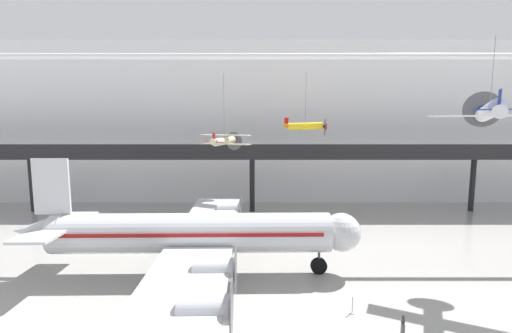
% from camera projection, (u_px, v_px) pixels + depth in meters
% --- Properties ---
extents(ground_plane, '(260.00, 260.00, 0.00)m').
position_uv_depth(ground_plane, '(247.00, 326.00, 20.22)').
color(ground_plane, '#9E9B96').
extents(hangar_back_wall, '(140.00, 3.00, 24.17)m').
position_uv_depth(hangar_back_wall, '(253.00, 123.00, 52.50)').
color(hangar_back_wall, white).
rests_on(hangar_back_wall, ground).
extents(mezzanine_walkway, '(110.00, 3.20, 9.36)m').
position_uv_depth(mezzanine_walkway, '(252.00, 156.00, 45.42)').
color(mezzanine_walkway, black).
rests_on(mezzanine_walkway, ground).
extents(ceiling_truss_beam, '(120.00, 0.60, 0.60)m').
position_uv_depth(ceiling_truss_beam, '(250.00, 56.00, 32.21)').
color(ceiling_truss_beam, silver).
extents(airliner_silver_main, '(27.18, 30.70, 9.30)m').
position_uv_depth(airliner_silver_main, '(191.00, 234.00, 26.75)').
color(airliner_silver_main, silver).
rests_on(airliner_silver_main, ground).
extents(suspended_plane_yellow_lowwing, '(5.21, 6.35, 7.42)m').
position_uv_depth(suspended_plane_yellow_lowwing, '(305.00, 126.00, 41.09)').
color(suspended_plane_yellow_lowwing, yellow).
extents(suspended_plane_cream_biplane, '(6.31, 5.54, 9.18)m').
position_uv_depth(suspended_plane_cream_biplane, '(224.00, 141.00, 40.92)').
color(suspended_plane_cream_biplane, beige).
extents(suspended_plane_white_twin, '(7.57, 6.62, 6.30)m').
position_uv_depth(suspended_plane_white_twin, '(490.00, 111.00, 24.25)').
color(suspended_plane_white_twin, silver).
extents(stanchion_barrier, '(0.36, 0.36, 1.08)m').
position_uv_depth(stanchion_barrier, '(352.00, 308.00, 21.54)').
color(stanchion_barrier, '#B2B5BA').
rests_on(stanchion_barrier, ground).
extents(info_sign_pedestal, '(0.25, 0.77, 1.24)m').
position_uv_depth(info_sign_pedestal, '(403.00, 327.00, 19.31)').
color(info_sign_pedestal, '#4C4C51').
rests_on(info_sign_pedestal, ground).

